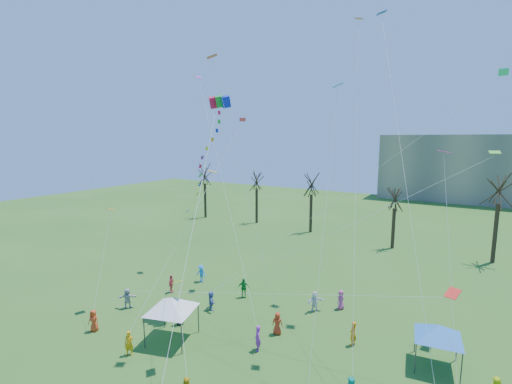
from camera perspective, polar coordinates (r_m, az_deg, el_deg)
The scene contains 6 objects.
bare_tree_row at distance 50.52m, azimuth 21.41°, elevation -0.38°, with size 69.00×8.57×10.79m.
big_box_kite at distance 27.82m, azimuth -7.84°, elevation 4.33°, with size 3.76×6.88×19.32m.
canopy_tent_white at distance 26.76m, azimuth -13.36°, elevation -17.01°, with size 4.06×4.06×3.19m.
canopy_tent_blue at distance 26.12m, azimuth 27.16°, elevation -19.21°, with size 3.72×3.72×2.81m.
festival_crowd at distance 26.96m, azimuth 0.23°, elevation -21.01°, with size 27.25×15.85×1.85m.
small_kites_aloft at distance 26.11m, azimuth 6.85°, elevation 8.28°, with size 28.02×18.87×34.72m.
Camera 1 is at (11.22, -12.85, 14.14)m, focal length 25.00 mm.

